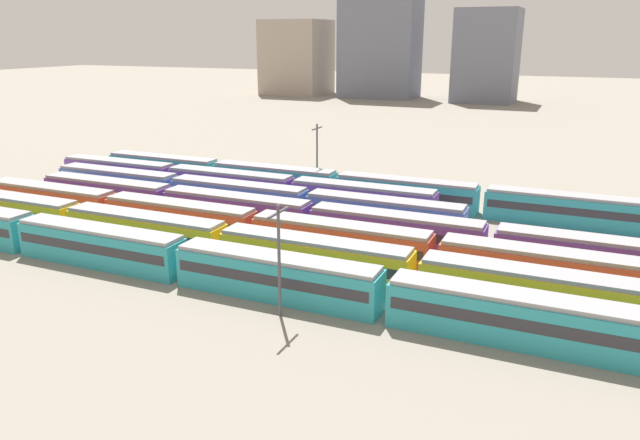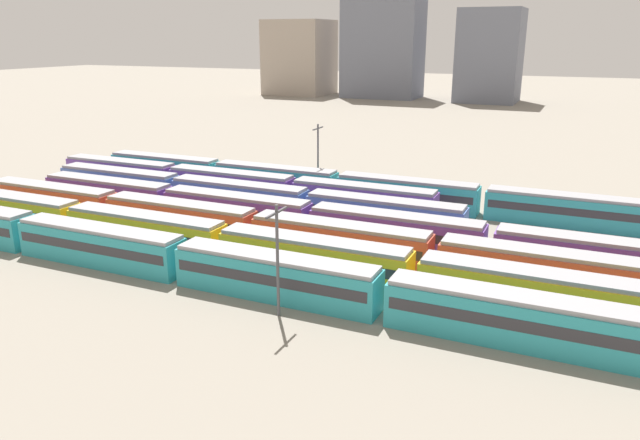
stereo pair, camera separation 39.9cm
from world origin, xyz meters
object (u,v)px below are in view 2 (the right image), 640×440
Objects in this scene: train_track_1 at (416,274)px; train_track_2 at (340,241)px; catenary_pole_0 at (277,255)px; train_track_3 at (490,244)px; train_track_6 at (482,201)px; train_track_5 at (231,184)px; train_track_4 at (239,197)px; catenary_pole_1 at (318,154)px; train_track_0 at (276,276)px.

train_track_2 is (-9.04, 5.20, 0.00)m from train_track_1.
train_track_1 is 12.30m from catenary_pole_0.
train_track_6 is (-3.36, 15.60, 0.00)m from train_track_3.
train_track_1 is 2.02× the size of train_track_5.
train_track_4 is at bearing 149.80° from train_track_1.
catenary_pole_1 is (-22.02, 28.84, 3.38)m from train_track_1.
train_track_5 is 32.69m from train_track_6.
train_track_3 is 12.51× the size of catenary_pole_0.
train_track_3 is at bearing 46.30° from train_track_0.
catenary_pole_0 is at bearing -88.49° from train_track_2.
train_track_0 is 11.71m from train_track_1.
catenary_pole_1 is (-26.44, 18.44, 3.38)m from train_track_3.
train_track_5 is at bearing 130.35° from train_track_4.
train_track_0 is at bearing -97.98° from train_track_2.
train_track_0 is at bearing -133.70° from train_track_3.
train_track_1 is 1.00× the size of train_track_3.
train_track_6 is at bearing -7.02° from catenary_pole_1.
train_track_1 is at bearing -30.20° from train_track_4.
train_track_1 is 11.85× the size of catenary_pole_1.
train_track_4 is at bearing -49.65° from train_track_5.
train_track_1 is 11.30m from train_track_3.
train_track_0 is at bearing 121.64° from catenary_pole_0.
train_track_0 is 10.50m from train_track_2.
train_track_5 is 0.50× the size of train_track_6.
train_track_0 is at bearing -153.64° from train_track_1.
train_track_4 is 30.03m from catenary_pole_0.
train_track_3 is 2.02× the size of train_track_5.
catenary_pole_0 is (1.81, -2.94, 3.12)m from train_track_0.
train_track_2 is 27.19m from catenary_pole_1.
train_track_6 is (1.06, 26.00, 0.00)m from train_track_1.
train_track_3 is (13.45, 5.20, 0.00)m from train_track_2.
train_track_5 is 12.68m from catenary_pole_1.
catenary_pole_0 is (18.12, -23.74, 3.12)m from train_track_4.
train_track_2 is 27.12m from train_track_5.
train_track_0 is 9.86× the size of catenary_pole_1.
train_track_0 is 0.83× the size of train_track_1.
train_track_1 and train_track_4 have the same top height.
train_track_1 is at bearing -29.92° from train_track_2.
train_track_1 is 36.45m from catenary_pole_1.
train_track_3 is at bearing -77.86° from train_track_6.
train_track_3 is at bearing 21.14° from train_track_2.
train_track_6 is at bearing 102.14° from train_track_3.
train_track_5 is 5.88× the size of catenary_pole_1.
catenary_pole_1 reaches higher than train_track_5.
catenary_pole_0 reaches higher than train_track_0.
train_track_2 is (1.46, 10.40, 0.00)m from train_track_0.
catenary_pole_1 is at bearing 108.71° from train_track_0.
train_track_6 is (32.28, 5.20, 0.00)m from train_track_5.
train_track_6 is 11.85× the size of catenary_pole_1.
train_track_3 is at bearing -34.90° from catenary_pole_1.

